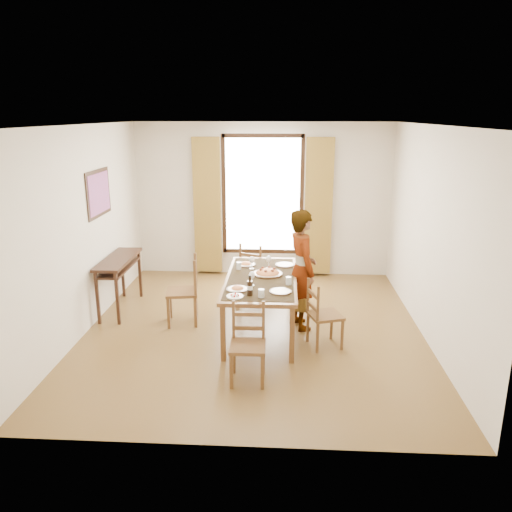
# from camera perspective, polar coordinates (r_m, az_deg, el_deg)

# --- Properties ---
(ground) EXTENTS (5.00, 5.00, 0.00)m
(ground) POSITION_cam_1_polar(r_m,az_deg,el_deg) (6.88, -0.22, -8.33)
(ground) COLOR brown
(ground) RESTS_ON ground
(room_shell) EXTENTS (4.60, 5.10, 2.74)m
(room_shell) POSITION_cam_1_polar(r_m,az_deg,el_deg) (6.53, -0.20, 4.58)
(room_shell) COLOR beige
(room_shell) RESTS_ON ground
(console_table) EXTENTS (0.38, 1.20, 0.80)m
(console_table) POSITION_cam_1_polar(r_m,az_deg,el_deg) (7.59, -15.42, -1.07)
(console_table) COLOR #341D11
(console_table) RESTS_ON ground
(dining_table) EXTENTS (0.93, 1.92, 0.76)m
(dining_table) POSITION_cam_1_polar(r_m,az_deg,el_deg) (6.60, 0.60, -2.95)
(dining_table) COLOR brown
(dining_table) RESTS_ON ground
(chair_west) EXTENTS (0.48, 0.48, 0.96)m
(chair_west) POSITION_cam_1_polar(r_m,az_deg,el_deg) (6.99, -8.16, -4.15)
(chair_west) COLOR brown
(chair_west) RESTS_ON ground
(chair_north) EXTENTS (0.53, 0.53, 0.91)m
(chair_north) POSITION_cam_1_polar(r_m,az_deg,el_deg) (7.84, -0.16, -1.91)
(chair_north) COLOR brown
(chair_north) RESTS_ON ground
(chair_south) EXTENTS (0.39, 0.39, 0.87)m
(chair_south) POSITION_cam_1_polar(r_m,az_deg,el_deg) (5.50, -0.94, -10.22)
(chair_south) COLOR brown
(chair_south) RESTS_ON ground
(chair_east) EXTENTS (0.48, 0.48, 0.86)m
(chair_east) POSITION_cam_1_polar(r_m,az_deg,el_deg) (6.31, 7.65, -6.84)
(chair_east) COLOR brown
(chair_east) RESTS_ON ground
(man) EXTENTS (0.82, 0.72, 1.63)m
(man) POSITION_cam_1_polar(r_m,az_deg,el_deg) (6.71, 5.28, -1.57)
(man) COLOR gray
(man) RESTS_ON ground
(plate_sw) EXTENTS (0.27, 0.27, 0.05)m
(plate_sw) POSITION_cam_1_polar(r_m,az_deg,el_deg) (6.11, -2.14, -3.65)
(plate_sw) COLOR silver
(plate_sw) RESTS_ON dining_table
(plate_se) EXTENTS (0.27, 0.27, 0.05)m
(plate_se) POSITION_cam_1_polar(r_m,az_deg,el_deg) (6.03, 2.83, -3.91)
(plate_se) COLOR silver
(plate_se) RESTS_ON dining_table
(plate_nw) EXTENTS (0.27, 0.27, 0.05)m
(plate_nw) POSITION_cam_1_polar(r_m,az_deg,el_deg) (7.08, -1.17, -0.85)
(plate_nw) COLOR silver
(plate_nw) RESTS_ON dining_table
(plate_ne) EXTENTS (0.27, 0.27, 0.05)m
(plate_ne) POSITION_cam_1_polar(r_m,az_deg,el_deg) (7.08, 3.32, -0.88)
(plate_ne) COLOR silver
(plate_ne) RESTS_ON dining_table
(pasta_platter) EXTENTS (0.40, 0.40, 0.10)m
(pasta_platter) POSITION_cam_1_polar(r_m,az_deg,el_deg) (6.66, 1.33, -1.74)
(pasta_platter) COLOR #B43617
(pasta_platter) RESTS_ON dining_table
(caprese_plate) EXTENTS (0.20, 0.20, 0.04)m
(caprese_plate) POSITION_cam_1_polar(r_m,az_deg,el_deg) (5.88, -2.43, -4.52)
(caprese_plate) COLOR silver
(caprese_plate) RESTS_ON dining_table
(wine_glass_a) EXTENTS (0.08, 0.08, 0.18)m
(wine_glass_a) POSITION_cam_1_polar(r_m,az_deg,el_deg) (6.24, -0.49, -2.58)
(wine_glass_a) COLOR white
(wine_glass_a) RESTS_ON dining_table
(wine_glass_b) EXTENTS (0.08, 0.08, 0.18)m
(wine_glass_b) POSITION_cam_1_polar(r_m,az_deg,el_deg) (6.93, 1.45, -0.67)
(wine_glass_b) COLOR white
(wine_glass_b) RESTS_ON dining_table
(wine_glass_c) EXTENTS (0.08, 0.08, 0.18)m
(wine_glass_c) POSITION_cam_1_polar(r_m,az_deg,el_deg) (6.89, -0.49, -0.77)
(wine_glass_c) COLOR white
(wine_glass_c) RESTS_ON dining_table
(tumbler_a) EXTENTS (0.07, 0.07, 0.10)m
(tumbler_a) POSITION_cam_1_polar(r_m,az_deg,el_deg) (6.30, 3.75, -2.83)
(tumbler_a) COLOR silver
(tumbler_a) RESTS_ON dining_table
(tumbler_b) EXTENTS (0.07, 0.07, 0.10)m
(tumbler_b) POSITION_cam_1_polar(r_m,az_deg,el_deg) (6.90, -1.96, -1.12)
(tumbler_b) COLOR silver
(tumbler_b) RESTS_ON dining_table
(tumbler_c) EXTENTS (0.07, 0.07, 0.10)m
(tumbler_c) POSITION_cam_1_polar(r_m,az_deg,el_deg) (5.86, 0.60, -4.28)
(tumbler_c) COLOR silver
(tumbler_c) RESTS_ON dining_table
(wine_bottle) EXTENTS (0.07, 0.07, 0.25)m
(wine_bottle) POSITION_cam_1_polar(r_m,az_deg,el_deg) (5.89, -0.70, -3.39)
(wine_bottle) COLOR black
(wine_bottle) RESTS_ON dining_table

